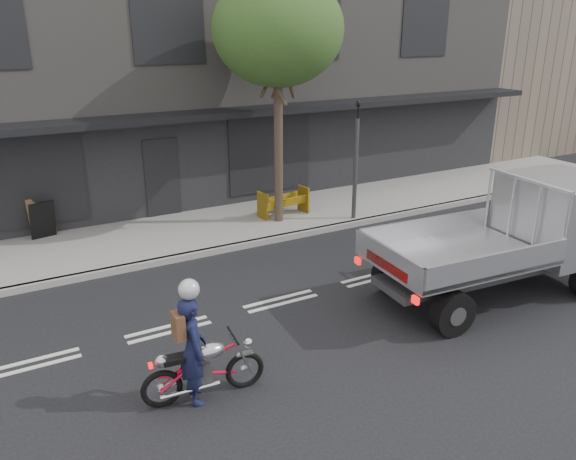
% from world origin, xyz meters
% --- Properties ---
extents(ground, '(80.00, 80.00, 0.00)m').
position_xyz_m(ground, '(0.00, 0.00, 0.00)').
color(ground, black).
rests_on(ground, ground).
extents(sidewalk, '(32.00, 3.20, 0.15)m').
position_xyz_m(sidewalk, '(0.00, 4.70, 0.07)').
color(sidewalk, gray).
rests_on(sidewalk, ground).
extents(kerb, '(32.00, 0.20, 0.15)m').
position_xyz_m(kerb, '(0.00, 3.10, 0.07)').
color(kerb, gray).
rests_on(kerb, ground).
extents(building_main, '(26.00, 10.00, 8.00)m').
position_xyz_m(building_main, '(0.00, 11.30, 4.00)').
color(building_main, slate).
rests_on(building_main, ground).
extents(building_neighbour, '(14.00, 10.00, 10.00)m').
position_xyz_m(building_neighbour, '(20.00, 11.30, 5.00)').
color(building_neighbour, brown).
rests_on(building_neighbour, ground).
extents(street_tree, '(3.40, 3.40, 6.74)m').
position_xyz_m(street_tree, '(2.20, 4.20, 5.28)').
color(street_tree, '#382B21').
rests_on(street_tree, ground).
extents(traffic_light_pole, '(0.12, 0.12, 3.50)m').
position_xyz_m(traffic_light_pole, '(4.20, 3.35, 1.65)').
color(traffic_light_pole, '#2D2D30').
rests_on(traffic_light_pole, ground).
extents(motorcycle, '(1.92, 0.56, 0.99)m').
position_xyz_m(motorcycle, '(-2.52, -2.22, 0.51)').
color(motorcycle, black).
rests_on(motorcycle, ground).
extents(rider, '(0.48, 0.67, 1.72)m').
position_xyz_m(rider, '(-2.67, -2.22, 0.86)').
color(rider, '#131635').
rests_on(rider, ground).
extents(flatbed_ute, '(5.51, 2.58, 2.49)m').
position_xyz_m(flatbed_ute, '(5.27, -1.95, 1.42)').
color(flatbed_ute, black).
rests_on(flatbed_ute, ground).
extents(construction_barrier, '(1.53, 0.83, 0.81)m').
position_xyz_m(construction_barrier, '(2.55, 4.34, 0.56)').
color(construction_barrier, '#FFB70D').
rests_on(construction_barrier, sidewalk).
extents(sandwich_board, '(0.71, 0.55, 1.00)m').
position_xyz_m(sandwich_board, '(-3.84, 5.89, 0.65)').
color(sandwich_board, black).
rests_on(sandwich_board, sidewalk).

